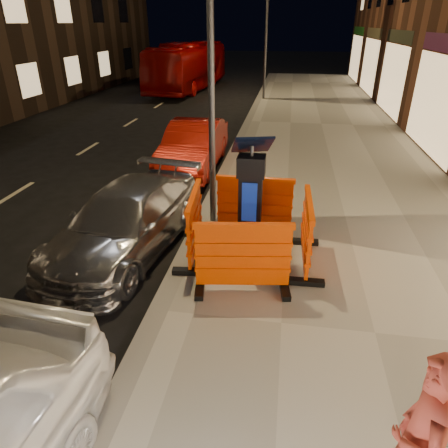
% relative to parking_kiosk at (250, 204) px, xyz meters
% --- Properties ---
extents(ground_plane, '(120.00, 120.00, 0.00)m').
position_rel_parking_kiosk_xyz_m(ground_plane, '(-1.14, -1.63, -1.18)').
color(ground_plane, black).
rests_on(ground_plane, ground).
extents(sidewalk, '(6.00, 60.00, 0.15)m').
position_rel_parking_kiosk_xyz_m(sidewalk, '(1.86, -1.63, -1.11)').
color(sidewalk, gray).
rests_on(sidewalk, ground).
extents(kerb, '(0.30, 60.00, 0.15)m').
position_rel_parking_kiosk_xyz_m(kerb, '(-1.14, -1.63, -1.11)').
color(kerb, slate).
rests_on(kerb, ground).
extents(parking_kiosk, '(0.69, 0.69, 2.06)m').
position_rel_parking_kiosk_xyz_m(parking_kiosk, '(0.00, 0.00, 0.00)').
color(parking_kiosk, black).
rests_on(parking_kiosk, sidewalk).
extents(barrier_front, '(1.55, 0.82, 1.15)m').
position_rel_parking_kiosk_xyz_m(barrier_front, '(0.00, -0.95, -0.46)').
color(barrier_front, '#F24200').
rests_on(barrier_front, sidewalk).
extents(barrier_back, '(1.48, 0.62, 1.15)m').
position_rel_parking_kiosk_xyz_m(barrier_back, '(0.00, 0.95, -0.46)').
color(barrier_back, '#F24200').
rests_on(barrier_back, sidewalk).
extents(barrier_kerbside, '(0.74, 1.53, 1.15)m').
position_rel_parking_kiosk_xyz_m(barrier_kerbside, '(-0.95, 0.00, -0.46)').
color(barrier_kerbside, '#F24200').
rests_on(barrier_kerbside, sidewalk).
extents(barrier_bldgside, '(0.64, 1.49, 1.15)m').
position_rel_parking_kiosk_xyz_m(barrier_bldgside, '(0.95, 0.00, -0.46)').
color(barrier_bldgside, '#F24200').
rests_on(barrier_bldgside, sidewalk).
extents(car_silver, '(2.29, 4.35, 1.20)m').
position_rel_parking_kiosk_xyz_m(car_silver, '(-2.28, 0.18, -1.18)').
color(car_silver, '#AFAFB4').
rests_on(car_silver, ground).
extents(car_red, '(1.40, 4.01, 1.32)m').
position_rel_parking_kiosk_xyz_m(car_red, '(-2.12, 5.00, -1.18)').
color(car_red, maroon).
rests_on(car_red, ground).
extents(bus_doubledecker, '(3.02, 10.03, 2.75)m').
position_rel_parking_kiosk_xyz_m(bus_doubledecker, '(-5.84, 19.97, -1.18)').
color(bus_doubledecker, '#7F0303').
rests_on(bus_doubledecker, ground).
extents(man, '(0.52, 0.70, 1.77)m').
position_rel_parking_kiosk_xyz_m(man, '(1.65, -3.88, -0.15)').
color(man, maroon).
rests_on(man, sidewalk).
extents(street_lamp_mid, '(0.12, 0.12, 6.00)m').
position_rel_parking_kiosk_xyz_m(street_lamp_mid, '(-0.89, 1.37, 1.97)').
color(street_lamp_mid, '#3F3F44').
rests_on(street_lamp_mid, sidewalk).
extents(street_lamp_far, '(0.12, 0.12, 6.00)m').
position_rel_parking_kiosk_xyz_m(street_lamp_far, '(-0.89, 16.37, 1.97)').
color(street_lamp_far, '#3F3F44').
rests_on(street_lamp_far, sidewalk).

